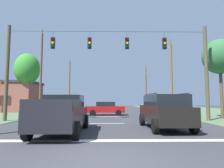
{
  "coord_description": "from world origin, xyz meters",
  "views": [
    {
      "loc": [
        0.14,
        -5.47,
        1.65
      ],
      "look_at": [
        0.39,
        11.37,
        3.12
      ],
      "focal_mm": 30.68,
      "sensor_mm": 36.0,
      "label": 1
    }
  ],
  "objects_px": {
    "distant_car_oncoming": "(106,108)",
    "utility_pole_far_right": "(146,87)",
    "utility_pole_mid_right": "(172,76)",
    "tree_roadside_left": "(220,57)",
    "overhead_signal_span": "(108,67)",
    "roadside_store": "(7,97)",
    "tree_roadside_far_right": "(27,69)",
    "pickup_truck": "(63,114)",
    "suv_black": "(164,111)",
    "distant_car_crossing_white": "(162,106)",
    "utility_pole_far_left": "(69,84)",
    "utility_pole_mid_left": "(41,71)"
  },
  "relations": [
    {
      "from": "distant_car_oncoming",
      "to": "utility_pole_far_right",
      "type": "xyz_separation_m",
      "value": [
        8.46,
        19.5,
        3.88
      ]
    },
    {
      "from": "distant_car_oncoming",
      "to": "tree_roadside_far_right",
      "type": "xyz_separation_m",
      "value": [
        -11.3,
        5.1,
        5.33
      ]
    },
    {
      "from": "utility_pole_mid_left",
      "to": "tree_roadside_far_right",
      "type": "bearing_deg",
      "value": 147.11
    },
    {
      "from": "utility_pole_far_right",
      "to": "utility_pole_mid_left",
      "type": "distance_m",
      "value": 23.55
    },
    {
      "from": "suv_black",
      "to": "tree_roadside_far_right",
      "type": "relative_size",
      "value": 0.58
    },
    {
      "from": "tree_roadside_far_right",
      "to": "tree_roadside_left",
      "type": "distance_m",
      "value": 24.08
    },
    {
      "from": "utility_pole_mid_left",
      "to": "tree_roadside_left",
      "type": "bearing_deg",
      "value": -22.55
    },
    {
      "from": "utility_pole_far_right",
      "to": "utility_pole_mid_left",
      "type": "bearing_deg",
      "value": -136.96
    },
    {
      "from": "utility_pole_mid_right",
      "to": "tree_roadside_left",
      "type": "distance_m",
      "value": 8.26
    },
    {
      "from": "utility_pole_mid_right",
      "to": "roadside_store",
      "type": "bearing_deg",
      "value": 170.39
    },
    {
      "from": "distant_car_oncoming",
      "to": "overhead_signal_span",
      "type": "bearing_deg",
      "value": -87.53
    },
    {
      "from": "tree_roadside_far_right",
      "to": "roadside_store",
      "type": "relative_size",
      "value": 0.91
    },
    {
      "from": "utility_pole_mid_right",
      "to": "tree_roadside_left",
      "type": "bearing_deg",
      "value": -76.49
    },
    {
      "from": "roadside_store",
      "to": "utility_pole_far_right",
      "type": "bearing_deg",
      "value": 27.04
    },
    {
      "from": "suv_black",
      "to": "utility_pole_far_right",
      "type": "bearing_deg",
      "value": 80.92
    },
    {
      "from": "pickup_truck",
      "to": "overhead_signal_span",
      "type": "bearing_deg",
      "value": 68.23
    },
    {
      "from": "distant_car_oncoming",
      "to": "tree_roadside_left",
      "type": "distance_m",
      "value": 12.67
    },
    {
      "from": "utility_pole_mid_right",
      "to": "tree_roadside_far_right",
      "type": "bearing_deg",
      "value": 175.05
    },
    {
      "from": "tree_roadside_left",
      "to": "overhead_signal_span",
      "type": "bearing_deg",
      "value": -171.15
    },
    {
      "from": "suv_black",
      "to": "distant_car_oncoming",
      "type": "bearing_deg",
      "value": 108.48
    },
    {
      "from": "suv_black",
      "to": "utility_pole_mid_left",
      "type": "bearing_deg",
      "value": 130.91
    },
    {
      "from": "distant_car_oncoming",
      "to": "utility_pole_mid_right",
      "type": "xyz_separation_m",
      "value": [
        8.8,
        3.36,
        4.12
      ]
    },
    {
      "from": "utility_pole_far_right",
      "to": "tree_roadside_left",
      "type": "height_order",
      "value": "utility_pole_far_right"
    },
    {
      "from": "tree_roadside_left",
      "to": "roadside_store",
      "type": "relative_size",
      "value": 0.8
    },
    {
      "from": "tree_roadside_far_right",
      "to": "roadside_store",
      "type": "distance_m",
      "value": 5.95
    },
    {
      "from": "pickup_truck",
      "to": "tree_roadside_left",
      "type": "bearing_deg",
      "value": 30.04
    },
    {
      "from": "utility_pole_far_left",
      "to": "utility_pole_far_right",
      "type": "bearing_deg",
      "value": -5.81
    },
    {
      "from": "distant_car_crossing_white",
      "to": "overhead_signal_span",
      "type": "bearing_deg",
      "value": -117.74
    },
    {
      "from": "pickup_truck",
      "to": "utility_pole_mid_right",
      "type": "relative_size",
      "value": 0.54
    },
    {
      "from": "utility_pole_far_right",
      "to": "tree_roadside_left",
      "type": "bearing_deg",
      "value": -84.65
    },
    {
      "from": "suv_black",
      "to": "roadside_store",
      "type": "height_order",
      "value": "roadside_store"
    },
    {
      "from": "tree_roadside_far_right",
      "to": "distant_car_crossing_white",
      "type": "bearing_deg",
      "value": 17.19
    },
    {
      "from": "distant_car_oncoming",
      "to": "distant_car_crossing_white",
      "type": "bearing_deg",
      "value": 50.19
    },
    {
      "from": "distant_car_crossing_white",
      "to": "utility_pole_mid_right",
      "type": "relative_size",
      "value": 0.44
    },
    {
      "from": "roadside_store",
      "to": "utility_pole_mid_left",
      "type": "bearing_deg",
      "value": -31.59
    },
    {
      "from": "utility_pole_far_right",
      "to": "tree_roadside_far_right",
      "type": "xyz_separation_m",
      "value": [
        -19.76,
        -14.4,
        1.45
      ]
    },
    {
      "from": "pickup_truck",
      "to": "distant_car_oncoming",
      "type": "bearing_deg",
      "value": 80.43
    },
    {
      "from": "distant_car_oncoming",
      "to": "roadside_store",
      "type": "height_order",
      "value": "roadside_store"
    },
    {
      "from": "distant_car_oncoming",
      "to": "suv_black",
      "type": "bearing_deg",
      "value": -71.52
    },
    {
      "from": "suv_black",
      "to": "distant_car_crossing_white",
      "type": "relative_size",
      "value": 1.11
    },
    {
      "from": "distant_car_crossing_white",
      "to": "distant_car_oncoming",
      "type": "height_order",
      "value": "same"
    },
    {
      "from": "utility_pole_far_left",
      "to": "tree_roadside_left",
      "type": "xyz_separation_m",
      "value": [
        19.32,
        -25.87,
        0.36
      ]
    },
    {
      "from": "suv_black",
      "to": "utility_pole_mid_right",
      "type": "relative_size",
      "value": 0.48
    },
    {
      "from": "suv_black",
      "to": "distant_car_crossing_white",
      "type": "distance_m",
      "value": 23.2
    },
    {
      "from": "utility_pole_mid_left",
      "to": "utility_pole_far_left",
      "type": "relative_size",
      "value": 1.02
    },
    {
      "from": "overhead_signal_span",
      "to": "utility_pole_mid_right",
      "type": "distance_m",
      "value": 12.86
    },
    {
      "from": "pickup_truck",
      "to": "suv_black",
      "type": "bearing_deg",
      "value": 11.95
    },
    {
      "from": "distant_car_crossing_white",
      "to": "utility_pole_mid_left",
      "type": "distance_m",
      "value": 20.68
    },
    {
      "from": "utility_pole_far_left",
      "to": "roadside_store",
      "type": "distance_m",
      "value": 15.62
    },
    {
      "from": "roadside_store",
      "to": "utility_pole_mid_right",
      "type": "bearing_deg",
      "value": -9.61
    }
  ]
}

